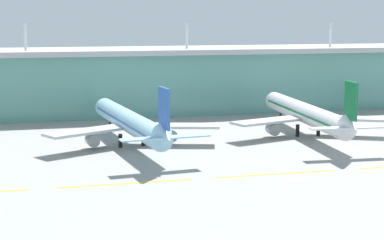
# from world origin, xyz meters

# --- Properties ---
(ground_plane) EXTENTS (600.00, 600.00, 0.00)m
(ground_plane) POSITION_xyz_m (0.00, 0.00, 0.00)
(ground_plane) COLOR gray
(terminal_building) EXTENTS (288.00, 34.00, 32.40)m
(terminal_building) POSITION_xyz_m (-0.00, 104.48, 11.91)
(terminal_building) COLOR #5B9E93
(terminal_building) RESTS_ON ground
(airliner_near_middle) EXTENTS (48.54, 69.70, 18.90)m
(airliner_near_middle) POSITION_xyz_m (-29.55, 43.73, 6.46)
(airliner_near_middle) COLOR #9ED1EA
(airliner_near_middle) RESTS_ON ground
(airliner_far_middle) EXTENTS (48.70, 70.48, 18.90)m
(airliner_far_middle) POSITION_xyz_m (23.19, 46.04, 6.46)
(airliner_far_middle) COLOR silver
(airliner_far_middle) RESTS_ON ground
(taxiway_stripe_mid_west) EXTENTS (28.00, 0.70, 0.04)m
(taxiway_stripe_mid_west) POSITION_xyz_m (-37.00, 2.86, 0.02)
(taxiway_stripe_mid_west) COLOR yellow
(taxiway_stripe_mid_west) RESTS_ON ground
(taxiway_stripe_centre) EXTENTS (28.00, 0.70, 0.04)m
(taxiway_stripe_centre) POSITION_xyz_m (-3.00, 2.86, 0.02)
(taxiway_stripe_centre) COLOR yellow
(taxiway_stripe_centre) RESTS_ON ground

